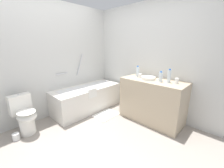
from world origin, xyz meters
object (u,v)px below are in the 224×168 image
at_px(drinking_glass_1, 140,76).
at_px(bath_mat, 106,115).
at_px(drinking_glass_0, 177,81).
at_px(bathtub, 88,97).
at_px(sink_basin, 148,78).
at_px(water_bottle_0, 161,77).
at_px(water_bottle_1, 169,76).
at_px(sink_faucet, 152,77).
at_px(water_bottle_2, 138,72).
at_px(toilet, 25,115).
at_px(toilet_paper_roll, 16,137).

distance_m(drinking_glass_1, bath_mat, 1.16).
bearing_deg(drinking_glass_0, bath_mat, 113.54).
height_order(bathtub, sink_basin, bathtub).
xyz_separation_m(water_bottle_0, bath_mat, (-0.46, 0.98, -0.96)).
xyz_separation_m(water_bottle_0, water_bottle_1, (0.06, -0.13, 0.03)).
bearing_deg(drinking_glass_1, drinking_glass_0, -87.33).
bearing_deg(bathtub, sink_faucet, -60.86).
xyz_separation_m(drinking_glass_0, bath_mat, (-0.54, 1.24, -0.91)).
relative_size(water_bottle_2, drinking_glass_0, 2.42).
xyz_separation_m(toilet, water_bottle_0, (1.89, -1.55, 0.62)).
bearing_deg(toilet, toilet_paper_roll, -71.89).
relative_size(drinking_glass_0, toilet_paper_roll, 0.84).
distance_m(bathtub, sink_basin, 1.52).
height_order(sink_faucet, water_bottle_1, water_bottle_1).
xyz_separation_m(bath_mat, toilet_paper_roll, (-1.63, 0.48, 0.05)).
height_order(toilet, drinking_glass_0, drinking_glass_0).
distance_m(bathtub, water_bottle_1, 1.91).
bearing_deg(bathtub, water_bottle_2, -57.85).
relative_size(water_bottle_2, drinking_glass_1, 2.99).
distance_m(sink_basin, bath_mat, 1.24).
xyz_separation_m(water_bottle_2, bath_mat, (-0.54, 0.42, -0.97)).
distance_m(toilet, toilet_paper_roll, 0.35).
bearing_deg(water_bottle_0, sink_faucet, 55.74).
relative_size(sink_faucet, bath_mat, 0.29).
height_order(drinking_glass_1, bath_mat, drinking_glass_1).
distance_m(water_bottle_0, drinking_glass_1, 0.48).
relative_size(bathtub, water_bottle_1, 6.61).
bearing_deg(water_bottle_2, drinking_glass_1, -107.88).
height_order(bath_mat, toilet_paper_roll, toilet_paper_roll).
height_order(bathtub, drinking_glass_1, bathtub).
relative_size(bathtub, sink_faucet, 10.96).
relative_size(drinking_glass_1, bath_mat, 0.15).
height_order(drinking_glass_0, bath_mat, drinking_glass_0).
distance_m(sink_basin, drinking_glass_0, 0.53).
bearing_deg(drinking_glass_0, drinking_glass_1, 92.67).
xyz_separation_m(sink_faucet, toilet_paper_roll, (-2.27, 1.21, -0.84)).
relative_size(sink_basin, water_bottle_2, 1.18).
height_order(sink_faucet, bath_mat, sink_faucet).
bearing_deg(bathtub, drinking_glass_1, -61.14).
bearing_deg(sink_basin, drinking_glass_0, -81.79).
relative_size(drinking_glass_1, toilet_paper_roll, 0.68).
bearing_deg(water_bottle_2, toilet, 153.24).
distance_m(water_bottle_2, bath_mat, 1.19).
height_order(toilet, toilet_paper_roll, toilet).
bearing_deg(water_bottle_1, bath_mat, 114.90).
bearing_deg(drinking_glass_1, sink_basin, -100.95).
distance_m(bathtub, drinking_glass_1, 1.37).
height_order(bathtub, water_bottle_0, bathtub).
relative_size(sink_basin, bath_mat, 0.53).
relative_size(sink_faucet, drinking_glass_0, 1.56).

